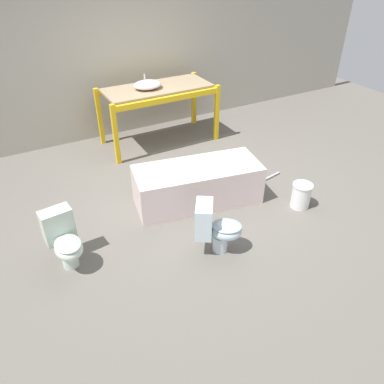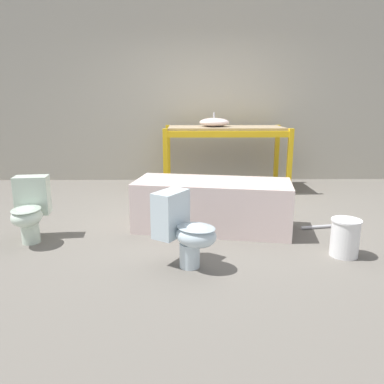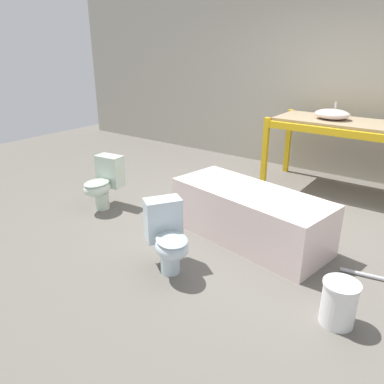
# 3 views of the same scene
# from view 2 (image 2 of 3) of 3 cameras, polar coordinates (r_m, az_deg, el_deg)

# --- Properties ---
(ground_plane) EXTENTS (12.00, 12.00, 0.00)m
(ground_plane) POSITION_cam_2_polar(r_m,az_deg,el_deg) (4.47, 2.46, -4.14)
(ground_plane) COLOR #666059
(warehouse_wall_rear) EXTENTS (10.80, 0.08, 3.20)m
(warehouse_wall_rear) POSITION_cam_2_polar(r_m,az_deg,el_deg) (6.60, 1.41, 15.72)
(warehouse_wall_rear) COLOR #B2AD9E
(warehouse_wall_rear) RESTS_ON ground_plane
(shelving_rack) EXTENTS (1.90, 0.89, 0.98)m
(shelving_rack) POSITION_cam_2_polar(r_m,az_deg,el_deg) (5.91, 5.11, 8.55)
(shelving_rack) COLOR yellow
(shelving_rack) RESTS_ON ground_plane
(sink_basin) EXTENTS (0.46, 0.37, 0.21)m
(sink_basin) POSITION_cam_2_polar(r_m,az_deg,el_deg) (5.86, 3.42, 10.56)
(sink_basin) COLOR silver
(sink_basin) RESTS_ON shelving_rack
(bathtub_main) EXTENTS (1.75, 0.96, 0.54)m
(bathtub_main) POSITION_cam_2_polar(r_m,az_deg,el_deg) (4.07, 3.12, -1.43)
(bathtub_main) COLOR silver
(bathtub_main) RESTS_ON ground_plane
(toilet_near) EXTENTS (0.37, 0.55, 0.63)m
(toilet_near) POSITION_cam_2_polar(r_m,az_deg,el_deg) (4.03, -23.48, -2.27)
(toilet_near) COLOR silver
(toilet_near) RESTS_ON ground_plane
(toilet_far) EXTENTS (0.60, 0.54, 0.63)m
(toilet_far) POSITION_cam_2_polar(r_m,az_deg,el_deg) (3.14, -1.26, -5.44)
(toilet_far) COLOR silver
(toilet_far) RESTS_ON ground_plane
(bucket_white) EXTENTS (0.26, 0.26, 0.34)m
(bucket_white) POSITION_cam_2_polar(r_m,az_deg,el_deg) (3.66, 22.29, -6.35)
(bucket_white) COLOR white
(bucket_white) RESTS_ON ground_plane
(loose_pipe) EXTENTS (0.49, 0.13, 0.04)m
(loose_pipe) POSITION_cam_2_polar(r_m,az_deg,el_deg) (4.39, 19.15, -5.00)
(loose_pipe) COLOR #B7B7BC
(loose_pipe) RESTS_ON ground_plane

